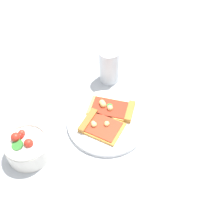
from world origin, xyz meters
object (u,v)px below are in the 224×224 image
(soda_glass, at_px, (109,66))
(paper_napkin, at_px, (195,125))
(pizza_slice_far, at_px, (114,109))
(salad_bowl, at_px, (27,147))
(pizza_slice_near, at_px, (99,126))
(plate, at_px, (108,121))

(soda_glass, distance_m, paper_napkin, 0.33)
(pizza_slice_far, bearing_deg, paper_napkin, 106.13)
(soda_glass, height_order, paper_napkin, soda_glass)
(salad_bowl, bearing_deg, pizza_slice_far, 148.59)
(pizza_slice_far, xyz_separation_m, paper_napkin, (-0.07, 0.24, -0.02))
(pizza_slice_near, height_order, paper_napkin, pizza_slice_near)
(soda_glass, bearing_deg, plate, 25.65)
(pizza_slice_far, bearing_deg, pizza_slice_near, -6.83)
(plate, bearing_deg, salad_bowl, -36.87)
(pizza_slice_far, xyz_separation_m, salad_bowl, (0.24, -0.15, 0.01))
(paper_napkin, bearing_deg, salad_bowl, -51.59)
(soda_glass, bearing_deg, pizza_slice_far, 31.97)
(plate, bearing_deg, soda_glass, -154.35)
(pizza_slice_near, height_order, pizza_slice_far, pizza_slice_far)
(paper_napkin, bearing_deg, plate, -65.06)
(plate, xyz_separation_m, pizza_slice_near, (0.03, -0.01, 0.01))
(pizza_slice_far, height_order, paper_napkin, pizza_slice_far)
(plate, xyz_separation_m, salad_bowl, (0.20, -0.15, 0.03))
(pizza_slice_far, bearing_deg, plate, 2.08)
(pizza_slice_far, distance_m, soda_glass, 0.16)
(plate, bearing_deg, pizza_slice_far, -177.92)
(salad_bowl, bearing_deg, pizza_slice_near, 139.84)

